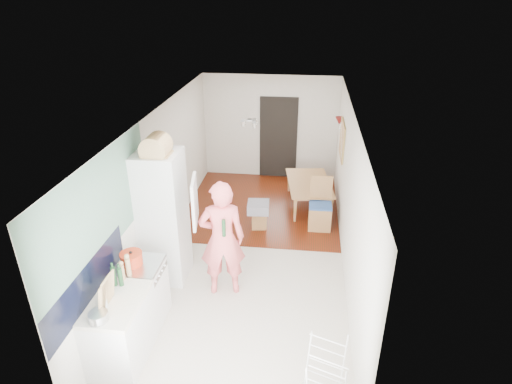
% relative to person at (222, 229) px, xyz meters
% --- Properties ---
extents(room_shell, '(3.20, 7.00, 2.50)m').
position_rel_person_xyz_m(room_shell, '(0.29, 1.05, 0.15)').
color(room_shell, silver).
rests_on(room_shell, ground).
extents(floor, '(3.20, 7.00, 0.01)m').
position_rel_person_xyz_m(floor, '(0.29, 1.05, -1.10)').
color(floor, beige).
rests_on(floor, ground).
extents(wood_floor_overlay, '(3.20, 3.30, 0.01)m').
position_rel_person_xyz_m(wood_floor_overlay, '(0.29, 2.90, -1.10)').
color(wood_floor_overlay, '#611708').
rests_on(wood_floor_overlay, room_shell).
extents(sage_wall_panel, '(0.02, 3.00, 1.30)m').
position_rel_person_xyz_m(sage_wall_panel, '(-1.30, -0.95, 0.75)').
color(sage_wall_panel, slate).
rests_on(sage_wall_panel, room_shell).
extents(tile_splashback, '(0.02, 1.90, 0.50)m').
position_rel_person_xyz_m(tile_splashback, '(-1.30, -1.50, 0.05)').
color(tile_splashback, black).
rests_on(tile_splashback, room_shell).
extents(doorway_recess, '(0.90, 0.04, 2.00)m').
position_rel_person_xyz_m(doorway_recess, '(0.49, 4.53, -0.10)').
color(doorway_recess, black).
rests_on(doorway_recess, room_shell).
extents(base_cabinet, '(0.60, 0.90, 0.86)m').
position_rel_person_xyz_m(base_cabinet, '(-1.01, -1.50, -0.67)').
color(base_cabinet, silver).
rests_on(base_cabinet, room_shell).
extents(worktop, '(0.62, 0.92, 0.06)m').
position_rel_person_xyz_m(worktop, '(-1.01, -1.50, -0.21)').
color(worktop, beige).
rests_on(worktop, room_shell).
extents(range_cooker, '(0.60, 0.60, 0.88)m').
position_rel_person_xyz_m(range_cooker, '(-1.01, -0.75, -0.66)').
color(range_cooker, silver).
rests_on(range_cooker, room_shell).
extents(cooker_top, '(0.60, 0.60, 0.04)m').
position_rel_person_xyz_m(cooker_top, '(-1.01, -0.75, -0.20)').
color(cooker_top, '#B7B7B9').
rests_on(cooker_top, room_shell).
extents(fridge_housing, '(0.66, 0.66, 2.15)m').
position_rel_person_xyz_m(fridge_housing, '(-0.98, 0.27, -0.03)').
color(fridge_housing, silver).
rests_on(fridge_housing, room_shell).
extents(fridge_door, '(0.14, 0.56, 0.70)m').
position_rel_person_xyz_m(fridge_door, '(-0.37, -0.03, 0.45)').
color(fridge_door, silver).
rests_on(fridge_door, room_shell).
extents(fridge_interior, '(0.02, 0.52, 0.66)m').
position_rel_person_xyz_m(fridge_interior, '(-0.67, 0.27, 0.45)').
color(fridge_interior, white).
rests_on(fridge_interior, room_shell).
extents(pinboard, '(0.03, 0.90, 0.70)m').
position_rel_person_xyz_m(pinboard, '(1.87, 2.95, 0.45)').
color(pinboard, tan).
rests_on(pinboard, room_shell).
extents(pinboard_frame, '(0.00, 0.94, 0.74)m').
position_rel_person_xyz_m(pinboard_frame, '(1.85, 2.95, 0.45)').
color(pinboard_frame, '#9E6947').
rests_on(pinboard_frame, room_shell).
extents(wall_sconce, '(0.18, 0.18, 0.16)m').
position_rel_person_xyz_m(wall_sconce, '(1.83, 3.60, 0.65)').
color(wall_sconce, maroon).
rests_on(wall_sconce, room_shell).
extents(person, '(0.90, 0.69, 2.20)m').
position_rel_person_xyz_m(person, '(0.00, 0.00, 0.00)').
color(person, '#F2666A').
rests_on(person, floor).
extents(dining_table, '(0.92, 1.42, 0.47)m').
position_rel_person_xyz_m(dining_table, '(1.30, 3.04, -0.87)').
color(dining_table, '#9E6947').
rests_on(dining_table, floor).
extents(dining_chair, '(0.43, 0.43, 1.02)m').
position_rel_person_xyz_m(dining_chair, '(1.50, 2.12, -0.59)').
color(dining_chair, '#9E6947').
rests_on(dining_chair, floor).
extents(stool, '(0.32, 0.32, 0.38)m').
position_rel_person_xyz_m(stool, '(0.32, 1.98, -0.91)').
color(stool, '#9E6947').
rests_on(stool, floor).
extents(grey_drape, '(0.43, 0.43, 0.18)m').
position_rel_person_xyz_m(grey_drape, '(0.31, 1.95, -0.63)').
color(grey_drape, gray).
rests_on(grey_drape, stool).
extents(drying_rack, '(0.53, 0.50, 0.83)m').
position_rel_person_xyz_m(drying_rack, '(1.51, -1.85, -0.69)').
color(drying_rack, silver).
rests_on(drying_rack, floor).
extents(bread_bin, '(0.42, 0.40, 0.21)m').
position_rel_person_xyz_m(bread_bin, '(-0.94, 0.19, 1.15)').
color(bread_bin, tan).
rests_on(bread_bin, fridge_housing).
extents(red_casserole, '(0.36, 0.36, 0.18)m').
position_rel_person_xyz_m(red_casserole, '(-1.09, -0.75, -0.09)').
color(red_casserole, red).
rests_on(red_casserole, cooker_top).
extents(steel_pan, '(0.22, 0.22, 0.11)m').
position_rel_person_xyz_m(steel_pan, '(-1.05, -1.83, -0.13)').
color(steel_pan, '#B7B7B9').
rests_on(steel_pan, worktop).
extents(held_bottle, '(0.06, 0.06, 0.26)m').
position_rel_person_xyz_m(held_bottle, '(0.07, -0.19, 0.14)').
color(held_bottle, '#1B4221').
rests_on(held_bottle, person).
extents(bottle_a, '(0.08, 0.08, 0.26)m').
position_rel_person_xyz_m(bottle_a, '(-1.13, -1.20, -0.05)').
color(bottle_a, '#1B4221').
rests_on(bottle_a, worktop).
extents(bottle_b, '(0.06, 0.06, 0.25)m').
position_rel_person_xyz_m(bottle_b, '(-1.05, -1.20, -0.06)').
color(bottle_b, '#1B4221').
rests_on(bottle_b, worktop).
extents(bottle_c, '(0.10, 0.10, 0.21)m').
position_rel_person_xyz_m(bottle_c, '(-1.09, -1.60, -0.08)').
color(bottle_c, beige).
rests_on(bottle_c, worktop).
extents(pepper_mill_front, '(0.07, 0.07, 0.22)m').
position_rel_person_xyz_m(pepper_mill_front, '(-1.08, -1.08, -0.07)').
color(pepper_mill_front, tan).
rests_on(pepper_mill_front, worktop).
extents(pepper_mill_back, '(0.07, 0.07, 0.24)m').
position_rel_person_xyz_m(pepper_mill_back, '(-1.04, -0.97, -0.06)').
color(pepper_mill_back, tan).
rests_on(pepper_mill_back, worktop).
extents(chopping_boards, '(0.06, 0.29, 0.40)m').
position_rel_person_xyz_m(chopping_boards, '(-1.05, -1.58, 0.02)').
color(chopping_boards, tan).
rests_on(chopping_boards, worktop).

